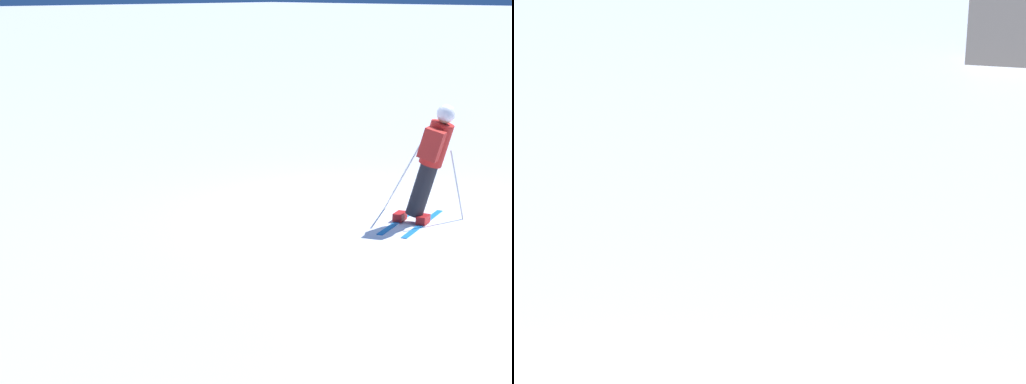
# 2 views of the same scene
# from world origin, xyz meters

# --- Properties ---
(ground_plane) EXTENTS (300.00, 300.00, 0.00)m
(ground_plane) POSITION_xyz_m (0.00, 0.00, 0.00)
(ground_plane) COLOR white
(skier) EXTENTS (1.40, 1.79, 1.84)m
(skier) POSITION_xyz_m (-0.96, -0.05, 1.01)
(skier) COLOR #1E7AC6
(skier) RESTS_ON ground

